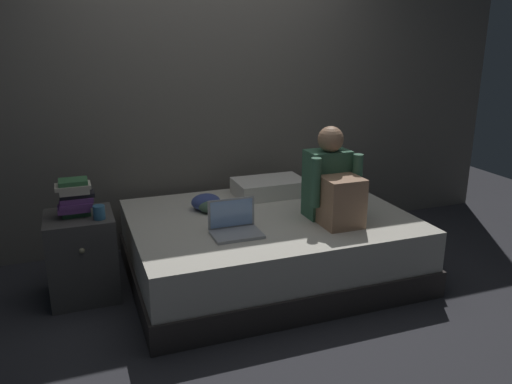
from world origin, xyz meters
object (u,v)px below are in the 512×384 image
(book_stack, at_px, (75,198))
(person_sitting, at_px, (333,185))
(bed, at_px, (268,245))
(mug, at_px, (99,212))
(nightstand, at_px, (82,256))
(laptop, at_px, (235,226))
(clothes_pile, at_px, (207,203))
(pillow, at_px, (269,187))

(book_stack, bearing_deg, person_sitting, -12.62)
(bed, distance_m, mug, 1.24)
(bed, relative_size, nightstand, 3.43)
(bed, xyz_separation_m, book_stack, (-1.31, 0.14, 0.47))
(laptop, xyz_separation_m, mug, (-0.83, 0.28, 0.10))
(nightstand, xyz_separation_m, person_sitting, (1.68, -0.38, 0.43))
(book_stack, relative_size, clothes_pile, 1.06)
(bed, bearing_deg, book_stack, 174.02)
(bed, bearing_deg, person_sitting, -32.31)
(book_stack, bearing_deg, mug, -41.19)
(bed, height_order, laptop, laptop)
(person_sitting, bearing_deg, bed, 147.69)
(person_sitting, height_order, book_stack, person_sitting)
(nightstand, distance_m, pillow, 1.54)
(person_sitting, bearing_deg, laptop, -178.56)
(person_sitting, bearing_deg, book_stack, 167.38)
(laptop, relative_size, clothes_pile, 1.39)
(person_sitting, height_order, pillow, person_sitting)
(pillow, distance_m, mug, 1.42)
(nightstand, xyz_separation_m, clothes_pile, (0.91, 0.11, 0.24))
(person_sitting, distance_m, clothes_pile, 0.94)
(bed, height_order, nightstand, nightstand)
(person_sitting, relative_size, mug, 7.28)
(nightstand, xyz_separation_m, laptop, (0.96, -0.40, 0.24))
(bed, xyz_separation_m, person_sitting, (0.38, -0.24, 0.49))
(book_stack, height_order, clothes_pile, book_stack)
(book_stack, bearing_deg, clothes_pile, 7.12)
(clothes_pile, bearing_deg, mug, -163.29)
(clothes_pile, bearing_deg, laptop, -84.61)
(bed, distance_m, book_stack, 1.40)
(pillow, relative_size, book_stack, 2.30)
(bed, distance_m, nightstand, 1.31)
(laptop, bearing_deg, clothes_pile, 95.39)
(laptop, xyz_separation_m, pillow, (0.53, 0.71, 0.01))
(mug, bearing_deg, person_sitting, -9.46)
(mug, bearing_deg, bed, -0.85)
(nightstand, relative_size, mug, 6.49)
(pillow, height_order, clothes_pile, pillow)
(bed, height_order, book_stack, book_stack)
(laptop, height_order, pillow, laptop)
(pillow, xyz_separation_m, mug, (-1.35, -0.43, 0.09))
(nightstand, distance_m, clothes_pile, 0.95)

